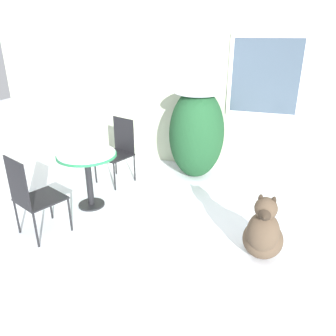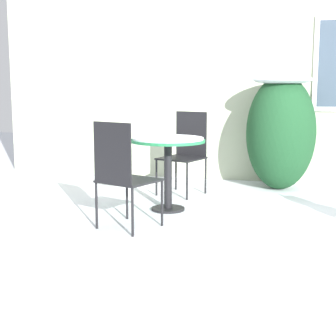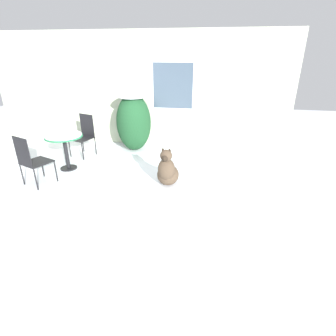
# 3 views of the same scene
# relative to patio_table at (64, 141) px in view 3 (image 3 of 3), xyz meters

# --- Properties ---
(ground_plane) EXTENTS (16.00, 16.00, 0.00)m
(ground_plane) POSITION_rel_patio_table_xyz_m (0.99, -0.22, -0.64)
(ground_plane) COLOR white
(house_wall) EXTENTS (8.00, 0.10, 2.89)m
(house_wall) POSITION_rel_patio_table_xyz_m (1.04, 1.97, 0.81)
(house_wall) COLOR #B2BC9E
(house_wall) RESTS_ON ground_plane
(shrub_left) EXTENTS (0.87, 0.91, 1.45)m
(shrub_left) POSITION_rel_patio_table_xyz_m (1.10, 1.47, 0.12)
(shrub_left) COLOR #194223
(shrub_left) RESTS_ON ground_plane
(patio_table) EXTENTS (0.78, 0.78, 0.78)m
(patio_table) POSITION_rel_patio_table_xyz_m (0.00, 0.00, 0.00)
(patio_table) COLOR black
(patio_table) RESTS_ON ground_plane
(patio_chair_near_table) EXTENTS (0.60, 0.60, 1.00)m
(patio_chair_near_table) POSITION_rel_patio_table_xyz_m (-0.01, 0.90, -0.11)
(patio_chair_near_table) COLOR black
(patio_chair_near_table) RESTS_ON ground_plane
(patio_chair_far_side) EXTENTS (0.61, 0.61, 1.00)m
(patio_chair_far_side) POSITION_rel_patio_table_xyz_m (-0.21, -0.83, -0.11)
(patio_chair_far_side) COLOR black
(patio_chair_far_side) RESTS_ON ground_plane
(dog) EXTENTS (0.44, 0.64, 0.79)m
(dog) POSITION_rel_patio_table_xyz_m (2.31, -0.41, -0.34)
(dog) COLOR #4C3D2D
(dog) RESTS_ON ground_plane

